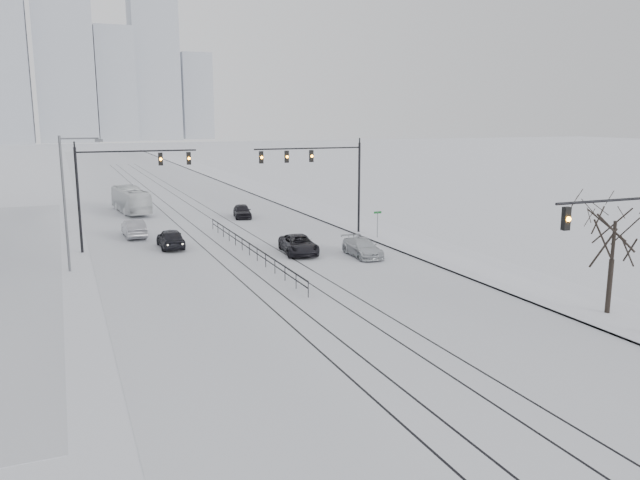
# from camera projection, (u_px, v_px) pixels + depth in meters

# --- Properties ---
(ground) EXTENTS (500.00, 500.00, 0.00)m
(ground) POSITION_uv_depth(u_px,v_px,m) (520.00, 450.00, 19.37)
(ground) COLOR white
(ground) RESTS_ON ground
(road) EXTENTS (22.00, 260.00, 0.02)m
(road) POSITION_uv_depth(u_px,v_px,m) (178.00, 205.00, 73.73)
(road) COLOR silver
(road) RESTS_ON ground
(sidewalk_east) EXTENTS (5.00, 260.00, 0.16)m
(sidewalk_east) POSITION_uv_depth(u_px,v_px,m) (286.00, 198.00, 78.80)
(sidewalk_east) COLOR white
(sidewalk_east) RESTS_ON ground
(curb) EXTENTS (0.10, 260.00, 0.12)m
(curb) POSITION_uv_depth(u_px,v_px,m) (267.00, 200.00, 77.88)
(curb) COLOR gray
(curb) RESTS_ON ground
(tram_rails) EXTENTS (5.30, 180.00, 0.01)m
(tram_rails) POSITION_uv_depth(u_px,v_px,m) (218.00, 233.00, 55.61)
(tram_rails) COLOR black
(tram_rails) RESTS_ON ground
(skyline) EXTENTS (96.00, 48.00, 72.00)m
(skyline) POSITION_uv_depth(u_px,v_px,m) (98.00, 68.00, 263.25)
(skyline) COLOR #A8AEB9
(skyline) RESTS_ON ground
(traffic_mast_near) EXTENTS (6.10, 0.37, 7.00)m
(traffic_mast_near) POSITION_uv_depth(u_px,v_px,m) (629.00, 244.00, 27.98)
(traffic_mast_near) COLOR black
(traffic_mast_near) RESTS_ON ground
(traffic_mast_ne) EXTENTS (9.60, 0.37, 8.00)m
(traffic_mast_ne) POSITION_uv_depth(u_px,v_px,m) (324.00, 170.00, 53.03)
(traffic_mast_ne) COLOR black
(traffic_mast_ne) RESTS_ON ground
(traffic_mast_nw) EXTENTS (9.10, 0.37, 8.00)m
(traffic_mast_nw) POSITION_uv_depth(u_px,v_px,m) (119.00, 178.00, 47.70)
(traffic_mast_nw) COLOR black
(traffic_mast_nw) RESTS_ON ground
(street_light_west) EXTENTS (2.73, 0.25, 9.00)m
(street_light_west) POSITION_uv_depth(u_px,v_px,m) (69.00, 194.00, 40.95)
(street_light_west) COLOR #595B60
(street_light_west) RESTS_ON ground
(bare_tree) EXTENTS (4.40, 4.40, 6.10)m
(bare_tree) POSITION_uv_depth(u_px,v_px,m) (615.00, 231.00, 31.63)
(bare_tree) COLOR black
(bare_tree) RESTS_ON ground
(median_fence) EXTENTS (0.06, 24.00, 1.00)m
(median_fence) POSITION_uv_depth(u_px,v_px,m) (249.00, 249.00, 46.45)
(median_fence) COLOR black
(median_fence) RESTS_ON ground
(street_sign) EXTENTS (0.70, 0.06, 2.40)m
(street_sign) POSITION_uv_depth(u_px,v_px,m) (378.00, 221.00, 52.50)
(street_sign) COLOR #595B60
(street_sign) RESTS_ON ground
(sedan_sb_inner) EXTENTS (1.86, 4.53, 1.54)m
(sedan_sb_inner) POSITION_uv_depth(u_px,v_px,m) (171.00, 239.00, 49.09)
(sedan_sb_inner) COLOR black
(sedan_sb_inner) RESTS_ON ground
(sedan_sb_outer) EXTENTS (1.78, 4.63, 1.50)m
(sedan_sb_outer) POSITION_uv_depth(u_px,v_px,m) (134.00, 229.00, 53.53)
(sedan_sb_outer) COLOR gray
(sedan_sb_outer) RESTS_ON ground
(sedan_nb_front) EXTENTS (2.93, 5.27, 1.39)m
(sedan_nb_front) POSITION_uv_depth(u_px,v_px,m) (299.00, 245.00, 47.06)
(sedan_nb_front) COLOR black
(sedan_nb_front) RESTS_ON ground
(sedan_nb_right) EXTENTS (2.00, 4.63, 1.33)m
(sedan_nb_right) POSITION_uv_depth(u_px,v_px,m) (362.00, 248.00, 46.13)
(sedan_nb_right) COLOR silver
(sedan_nb_right) RESTS_ON ground
(sedan_nb_far) EXTENTS (2.31, 4.31, 1.39)m
(sedan_nb_far) POSITION_uv_depth(u_px,v_px,m) (242.00, 211.00, 63.91)
(sedan_nb_far) COLOR black
(sedan_nb_far) RESTS_ON ground
(box_truck) EXTENTS (3.32, 9.98, 2.73)m
(box_truck) POSITION_uv_depth(u_px,v_px,m) (131.00, 200.00, 67.28)
(box_truck) COLOR white
(box_truck) RESTS_ON ground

